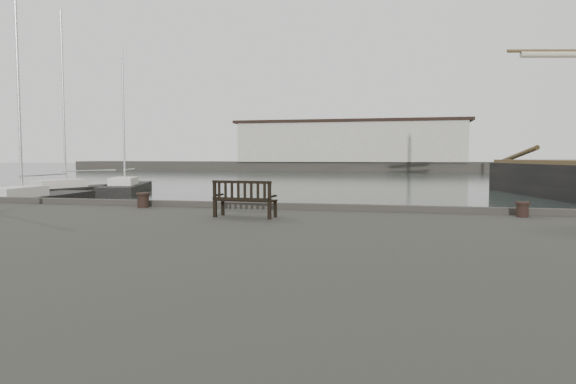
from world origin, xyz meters
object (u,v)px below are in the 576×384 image
at_px(yacht_c, 29,206).
at_px(yacht_b, 72,194).
at_px(bench, 245,206).
at_px(bollard_right, 522,209).
at_px(yacht_d, 126,191).
at_px(bollard_left, 143,200).

bearing_deg(yacht_c, yacht_b, 106.56).
distance_m(bench, yacht_c, 21.99).
distance_m(bollard_right, yacht_c, 27.16).
bearing_deg(bollard_right, yacht_d, 136.48).
height_order(bollard_right, yacht_b, yacht_b).
height_order(bollard_left, yacht_d, yacht_d).
distance_m(bench, yacht_d, 32.50).
bearing_deg(bollard_left, yacht_b, 130.26).
bearing_deg(bench, yacht_b, 138.62).
bearing_deg(yacht_b, bench, -28.79).
relative_size(yacht_b, yacht_d, 1.15).
bearing_deg(yacht_d, bench, -73.69).
relative_size(bollard_left, yacht_c, 0.03).
bearing_deg(yacht_b, bollard_right, -18.32).
distance_m(yacht_b, yacht_d, 4.94).
height_order(bench, bollard_left, bench).
distance_m(bench, bollard_left, 4.22).
xyz_separation_m(bollard_left, yacht_c, (-13.70, 11.42, -1.54)).
height_order(bollard_left, bollard_right, bollard_left).
relative_size(bench, yacht_c, 0.12).
bearing_deg(yacht_c, bench, -41.18).
bearing_deg(yacht_d, yacht_c, -103.32).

